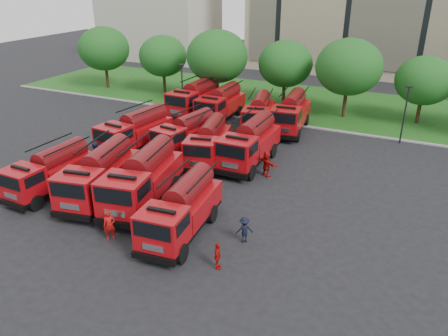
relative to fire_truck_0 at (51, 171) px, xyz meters
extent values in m
plane|color=black|center=(8.70, 2.72, -1.53)|extent=(140.00, 140.00, 0.00)
cube|color=#124512|center=(8.70, 28.72, -1.47)|extent=(70.00, 16.00, 0.12)
cube|color=gray|center=(8.70, 20.62, -1.46)|extent=(70.00, 0.30, 0.14)
cube|color=#ACA899|center=(-21.30, 46.72, 3.47)|extent=(18.00, 12.00, 10.00)
cylinder|color=#382314|center=(-15.30, 24.72, -0.22)|extent=(0.36, 0.36, 2.62)
ellipsoid|color=#164E17|center=(-15.30, 24.72, 3.49)|extent=(6.30, 6.30, 5.36)
cylinder|color=#382314|center=(-7.30, 25.72, -0.34)|extent=(0.36, 0.36, 2.38)
ellipsoid|color=#164E17|center=(-7.30, 25.72, 3.02)|extent=(5.71, 5.71, 4.86)
cylinder|color=#382314|center=(0.70, 24.22, -0.13)|extent=(0.36, 0.36, 2.80)
ellipsoid|color=#164E17|center=(0.70, 24.22, 3.83)|extent=(6.72, 6.72, 5.71)
cylinder|color=#382314|center=(7.70, 26.72, -0.31)|extent=(0.36, 0.36, 2.45)
ellipsoid|color=#164E17|center=(7.70, 26.72, 3.16)|extent=(5.88, 5.88, 5.00)
cylinder|color=#382314|center=(14.70, 25.22, -0.17)|extent=(0.36, 0.36, 2.73)
ellipsoid|color=#164E17|center=(14.70, 25.22, 3.69)|extent=(6.55, 6.55, 5.57)
cylinder|color=#382314|center=(21.70, 26.22, -0.39)|extent=(0.36, 0.36, 2.27)
ellipsoid|color=#164E17|center=(21.70, 26.22, 2.82)|extent=(5.46, 5.46, 4.64)
cylinder|color=black|center=(-1.30, 19.92, 0.97)|extent=(0.14, 0.14, 5.00)
cube|color=black|center=(-1.30, 19.92, 3.52)|extent=(0.60, 0.25, 0.12)
cylinder|color=black|center=(20.70, 19.92, 0.97)|extent=(0.14, 0.14, 5.00)
cube|color=black|center=(20.70, 19.92, 3.52)|extent=(0.60, 0.25, 0.12)
cube|color=black|center=(0.00, 0.01, -0.93)|extent=(2.32, 6.59, 0.28)
cube|color=black|center=(-0.09, -3.30, -0.97)|extent=(2.34, 0.30, 0.33)
cube|color=#9B050A|center=(-0.06, -2.23, 0.12)|extent=(2.34, 2.11, 1.82)
cube|color=black|center=(-0.09, -3.27, 0.54)|extent=(1.96, 0.10, 0.79)
cube|color=#9B050A|center=(0.03, 1.04, -0.18)|extent=(2.40, 4.35, 1.21)
cylinder|color=#550A0C|center=(0.03, 1.04, 0.81)|extent=(1.51, 3.96, 1.40)
cylinder|color=black|center=(-1.14, -2.38, -1.02)|extent=(0.35, 1.03, 1.03)
cylinder|color=black|center=(1.01, -2.44, -1.02)|extent=(0.35, 1.03, 1.03)
cylinder|color=black|center=(-1.03, 1.72, -1.02)|extent=(0.35, 1.03, 1.03)
cylinder|color=black|center=(1.12, 1.66, -1.02)|extent=(0.35, 1.03, 1.03)
cube|color=black|center=(3.63, 0.71, -0.86)|extent=(3.77, 7.61, 0.31)
cube|color=black|center=(4.35, -2.91, -0.91)|extent=(2.60, 0.76, 0.36)
cube|color=#9B050A|center=(4.12, -1.74, 0.31)|extent=(2.95, 2.74, 2.03)
cube|color=black|center=(4.35, -2.88, 0.78)|extent=(2.15, 0.48, 0.88)
cube|color=#9B050A|center=(3.41, 1.83, -0.02)|extent=(3.43, 5.19, 1.35)
cylinder|color=#550A0C|center=(3.41, 1.83, 1.08)|extent=(2.38, 4.59, 1.56)
cylinder|color=black|center=(2.99, -2.18, -0.96)|extent=(0.58, 1.19, 1.14)
cylinder|color=black|center=(5.33, -1.71, -0.96)|extent=(0.58, 1.19, 1.14)
cylinder|color=black|center=(2.09, 2.31, -0.96)|extent=(0.58, 1.19, 1.14)
cylinder|color=black|center=(4.44, 2.78, -0.96)|extent=(0.58, 1.19, 1.14)
cube|color=black|center=(6.66, 1.29, -0.82)|extent=(3.76, 7.93, 0.33)
cube|color=black|center=(7.32, -2.52, -0.88)|extent=(2.73, 0.73, 0.38)
cube|color=#9B050A|center=(7.11, -1.29, 0.40)|extent=(3.03, 2.81, 2.12)
cube|color=black|center=(7.31, -2.49, 0.89)|extent=(2.26, 0.44, 0.92)
cube|color=#9B050A|center=(6.46, 2.47, 0.05)|extent=(3.47, 5.38, 1.41)
cylinder|color=#550A0C|center=(6.46, 2.47, 1.20)|extent=(2.38, 4.78, 1.63)
cylinder|color=black|center=(5.91, -1.71, -0.93)|extent=(0.58, 1.24, 1.20)
cylinder|color=black|center=(8.37, -1.29, -0.93)|extent=(0.58, 1.24, 1.20)
cylinder|color=black|center=(5.10, 3.00, -0.93)|extent=(0.58, 1.24, 1.20)
cylinder|color=black|center=(7.56, 3.43, -0.93)|extent=(0.58, 1.24, 1.20)
cube|color=black|center=(10.73, -0.80, -0.89)|extent=(2.88, 7.04, 0.29)
cube|color=black|center=(11.05, -4.26, -0.94)|extent=(2.46, 0.47, 0.34)
cube|color=#9B050A|center=(10.95, -3.14, 0.21)|extent=(2.59, 2.37, 1.91)
cube|color=black|center=(11.05, -4.23, 0.65)|extent=(2.05, 0.24, 0.83)
cube|color=#9B050A|center=(10.63, 0.27, -0.11)|extent=(2.81, 4.71, 1.27)
cylinder|color=#550A0C|center=(10.63, 0.27, 0.93)|extent=(1.85, 4.23, 1.47)
cylinder|color=black|center=(9.84, -3.44, -0.99)|extent=(0.44, 1.11, 1.08)
cylinder|color=black|center=(12.09, -3.23, -0.99)|extent=(0.44, 1.11, 1.08)
cylinder|color=black|center=(9.44, 0.85, -0.99)|extent=(0.44, 1.11, 1.08)
cylinder|color=black|center=(11.69, 1.06, -0.99)|extent=(0.44, 1.11, 1.08)
cube|color=black|center=(0.63, 8.82, -0.87)|extent=(3.15, 7.33, 0.30)
cube|color=black|center=(0.21, 5.24, -0.92)|extent=(2.55, 0.55, 0.36)
cube|color=#9B050A|center=(0.35, 6.40, 0.27)|extent=(2.73, 2.51, 1.98)
cube|color=black|center=(0.21, 5.27, 0.73)|extent=(2.12, 0.30, 0.86)
cube|color=#9B050A|center=(0.76, 9.93, -0.06)|extent=(3.01, 4.93, 1.32)
cylinder|color=#550A0C|center=(0.76, 9.93, 1.02)|extent=(2.01, 4.41, 1.52)
cylinder|color=black|center=(-0.84, 6.34, -0.97)|extent=(0.48, 1.15, 1.12)
cylinder|color=black|center=(1.48, 6.07, -0.97)|extent=(0.48, 1.15, 1.12)
cylinder|color=black|center=(-0.32, 10.78, -0.97)|extent=(0.48, 1.15, 1.12)
cylinder|color=black|center=(2.00, 10.50, -0.97)|extent=(0.48, 1.15, 1.12)
cube|color=black|center=(4.57, 10.46, -0.92)|extent=(3.13, 6.81, 0.28)
cube|color=black|center=(4.07, 7.17, -0.97)|extent=(2.35, 0.59, 0.33)
cube|color=#9B050A|center=(4.23, 8.23, 0.13)|extent=(2.58, 2.39, 1.83)
cube|color=black|center=(4.07, 7.20, 0.55)|extent=(1.95, 0.35, 0.80)
cube|color=#9B050A|center=(4.73, 11.48, -0.17)|extent=(2.93, 4.61, 1.22)
cylinder|color=#550A0C|center=(4.73, 11.48, 0.82)|extent=(1.99, 4.11, 1.41)
cylinder|color=black|center=(3.14, 8.21, -1.02)|extent=(0.48, 1.07, 1.03)
cylinder|color=black|center=(5.27, 7.88, -1.02)|extent=(0.48, 1.07, 1.03)
cylinder|color=black|center=(3.76, 12.29, -1.02)|extent=(0.48, 1.07, 1.03)
cylinder|color=black|center=(5.90, 11.96, -1.02)|extent=(0.48, 1.07, 1.03)
cube|color=black|center=(7.27, 9.26, -0.91)|extent=(3.66, 7.03, 0.29)
cube|color=black|center=(8.03, 5.94, -0.96)|extent=(2.39, 0.77, 0.34)
cube|color=#9B050A|center=(7.78, 7.02, 0.17)|extent=(2.76, 2.58, 1.87)
cube|color=black|center=(8.03, 5.97, 0.60)|extent=(1.97, 0.50, 0.81)
cube|color=#9B050A|center=(7.03, 10.28, -0.14)|extent=(3.28, 4.83, 1.25)
cylinder|color=#550A0C|center=(7.03, 10.28, 0.88)|extent=(2.31, 4.25, 1.44)
cylinder|color=black|center=(6.75, 6.58, -1.00)|extent=(0.57, 1.10, 1.05)
cylinder|color=black|center=(8.90, 7.08, -1.00)|extent=(0.57, 1.10, 1.05)
cylinder|color=black|center=(5.80, 10.69, -1.00)|extent=(0.57, 1.10, 1.05)
cylinder|color=black|center=(7.95, 11.19, -1.00)|extent=(0.57, 1.10, 1.05)
cube|color=black|center=(10.38, 10.21, -0.84)|extent=(2.45, 7.41, 0.32)
cube|color=black|center=(10.39, 6.45, -0.90)|extent=(2.65, 0.27, 0.37)
cube|color=#9B050A|center=(10.39, 7.67, 0.35)|extent=(2.60, 2.33, 2.06)
cube|color=black|center=(10.39, 6.48, 0.82)|extent=(2.22, 0.06, 0.90)
cube|color=#9B050A|center=(10.38, 11.37, 0.00)|extent=(2.60, 4.87, 1.38)
cylinder|color=#550A0C|center=(10.38, 11.37, 1.13)|extent=(1.59, 4.45, 1.59)
cylinder|color=black|center=(9.17, 7.45, -0.95)|extent=(0.37, 1.16, 1.16)
cylinder|color=black|center=(11.60, 7.46, -0.95)|extent=(0.37, 1.16, 1.16)
cylinder|color=black|center=(9.16, 12.11, -0.95)|extent=(0.37, 1.16, 1.16)
cylinder|color=black|center=(11.60, 12.11, -0.95)|extent=(0.37, 1.16, 1.16)
cube|color=black|center=(0.40, 19.60, -0.83)|extent=(2.68, 7.63, 0.32)
cube|color=black|center=(0.30, 15.76, -0.88)|extent=(2.71, 0.34, 0.38)
cube|color=#9B050A|center=(0.34, 17.01, 0.39)|extent=(2.71, 2.45, 2.11)
cube|color=black|center=(0.30, 15.80, 0.87)|extent=(2.27, 0.11, 0.92)
cube|color=#9B050A|center=(0.43, 20.79, 0.03)|extent=(2.78, 5.04, 1.40)
cylinder|color=#550A0C|center=(0.43, 20.79, 1.18)|extent=(1.74, 4.58, 1.62)
cylinder|color=black|center=(-0.91, 16.82, -0.94)|extent=(0.41, 1.20, 1.19)
cylinder|color=black|center=(1.57, 16.76, -0.94)|extent=(0.41, 1.20, 1.19)
cylinder|color=black|center=(-0.79, 21.58, -0.94)|extent=(0.41, 1.20, 1.19)
cylinder|color=black|center=(1.70, 21.51, -0.94)|extent=(0.41, 1.20, 1.19)
cube|color=black|center=(3.58, 19.16, -0.87)|extent=(2.39, 7.17, 0.31)
cube|color=black|center=(3.60, 15.53, -0.92)|extent=(2.56, 0.27, 0.36)
cube|color=#9B050A|center=(3.59, 16.71, 0.28)|extent=(2.52, 2.26, 1.99)
cube|color=black|center=(3.60, 15.56, 0.74)|extent=(2.15, 0.06, 0.87)
cube|color=#9B050A|center=(3.57, 20.28, -0.05)|extent=(2.53, 4.72, 1.33)
cylinder|color=#550A0C|center=(3.57, 20.28, 1.04)|extent=(1.56, 4.30, 1.53)
cylinder|color=black|center=(2.42, 16.49, -0.97)|extent=(0.36, 1.13, 1.12)
cylinder|color=black|center=(4.77, 16.51, -0.97)|extent=(0.36, 1.13, 1.12)
cylinder|color=black|center=(2.39, 20.99, -0.97)|extent=(0.36, 1.13, 1.12)
cylinder|color=black|center=(4.74, 21.00, -0.97)|extent=(0.36, 1.13, 1.12)
cube|color=black|center=(8.08, 18.13, -0.91)|extent=(3.66, 7.06, 0.29)
cube|color=black|center=(8.85, 14.80, -0.95)|extent=(2.40, 0.77, 0.34)
cube|color=#9B050A|center=(8.60, 15.88, 0.18)|extent=(2.77, 2.59, 1.88)
cube|color=black|center=(8.84, 14.83, 0.61)|extent=(1.98, 0.50, 0.82)
cube|color=#9B050A|center=(7.85, 19.16, -0.14)|extent=(3.29, 4.84, 1.25)
cylinder|color=#550A0C|center=(7.85, 19.16, 0.89)|extent=(2.31, 4.26, 1.44)
cylinder|color=black|center=(7.56, 15.45, -1.00)|extent=(0.57, 1.11, 1.06)
cylinder|color=black|center=(9.72, 15.94, -1.00)|extent=(0.57, 1.11, 1.06)
cylinder|color=black|center=(6.62, 19.57, -1.00)|extent=(0.57, 1.11, 1.06)
cylinder|color=black|center=(8.77, 20.07, -1.00)|extent=(0.57, 1.11, 1.06)
cube|color=black|center=(10.93, 19.01, -0.85)|extent=(3.17, 7.56, 0.31)
cube|color=black|center=(11.32, 15.31, -0.90)|extent=(2.64, 0.53, 0.37)
cube|color=#9B050A|center=(11.19, 16.51, 0.33)|extent=(2.80, 2.56, 2.05)
cube|color=black|center=(11.31, 15.34, 0.80)|extent=(2.20, 0.28, 0.89)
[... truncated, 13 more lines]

